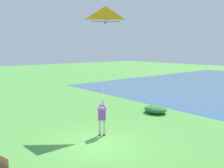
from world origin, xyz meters
name	(u,v)px	position (x,y,z in m)	size (l,w,h in m)	color
ground_plane	(97,143)	(0.00, 0.00, 0.00)	(120.00, 120.00, 0.00)	#4C8E3D
person_kite_flyer	(102,116)	(-0.88, -0.70, 1.05)	(0.59, 0.60, 1.83)	#232328
flying_kite	(106,16)	(-2.39, -2.27, 6.54)	(2.24, 2.16, 5.21)	orange
lakeside_shrub	(155,109)	(-6.65, -1.81, 0.27)	(1.47, 1.73, 0.54)	#2D7033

